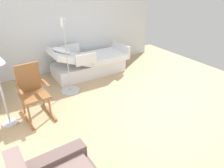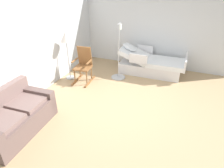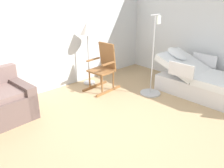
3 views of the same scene
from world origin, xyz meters
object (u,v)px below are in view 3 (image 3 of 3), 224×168
at_px(hospital_bed, 205,83).
at_px(floor_lamp, 87,32).
at_px(iv_pole, 151,83).
at_px(rocking_chair, 104,68).

xyz_separation_m(hospital_bed, floor_lamp, (-1.33, 2.25, 0.93)).
bearing_deg(iv_pole, rocking_chair, 121.37).
xyz_separation_m(floor_lamp, iv_pole, (0.60, -1.41, -0.98)).
distance_m(hospital_bed, rocking_chair, 2.19).
distance_m(hospital_bed, iv_pole, 1.12).
height_order(rocking_chair, floor_lamp, floor_lamp).
bearing_deg(iv_pole, floor_lamp, 112.95).
relative_size(hospital_bed, floor_lamp, 1.44).
bearing_deg(floor_lamp, hospital_bed, -59.55).
xyz_separation_m(hospital_bed, iv_pole, (-0.73, 0.85, -0.05)).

